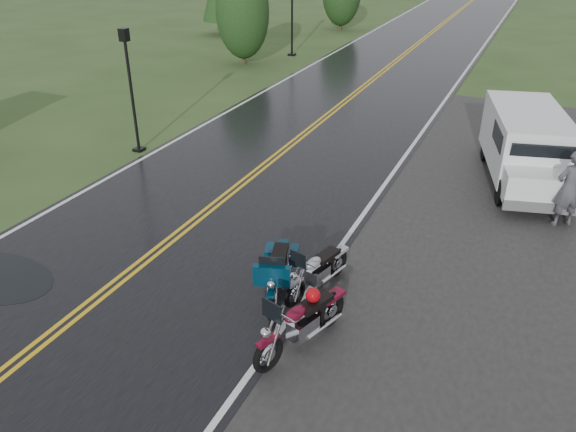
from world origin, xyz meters
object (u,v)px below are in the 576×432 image
object	(u,v)px
motorcycle_red	(268,342)
person_at_van	(569,190)
motorcycle_silver	(295,284)
lamp_post_far_left	(292,12)
motorcycle_teal	(272,292)
lamp_post_near_left	(132,92)
van_white	(506,170)

from	to	relation	value
motorcycle_red	person_at_van	distance (m)	8.86
person_at_van	motorcycle_silver	bearing A→B (deg)	19.25
person_at_van	lamp_post_far_left	distance (m)	21.05
motorcycle_teal	lamp_post_near_left	size ratio (longest dim) A/B	0.55
motorcycle_teal	lamp_post_far_left	xyz separation A→B (m)	(-9.27, 21.82, 1.69)
motorcycle_teal	motorcycle_silver	distance (m)	0.57
motorcycle_silver	motorcycle_teal	bearing A→B (deg)	-102.47
lamp_post_far_left	motorcycle_teal	bearing A→B (deg)	-66.97
motorcycle_red	lamp_post_near_left	xyz separation A→B (m)	(-8.47, 7.52, 1.31)
motorcycle_silver	van_white	xyz separation A→B (m)	(3.20, 6.44, 0.44)
van_white	person_at_van	distance (m)	1.61
motorcycle_red	van_white	world-z (taller)	van_white
motorcycle_red	motorcycle_silver	bearing A→B (deg)	118.18
motorcycle_red	motorcycle_silver	size ratio (longest dim) A/B	1.13
motorcycle_silver	motorcycle_red	bearing A→B (deg)	-65.70
motorcycle_teal	person_at_van	world-z (taller)	person_at_van
motorcycle_teal	lamp_post_near_left	world-z (taller)	lamp_post_near_left
lamp_post_near_left	motorcycle_red	bearing A→B (deg)	-41.60
van_white	person_at_van	bearing A→B (deg)	-34.39
person_at_van	motorcycle_red	bearing A→B (deg)	28.15
person_at_van	motorcycle_teal	bearing A→B (deg)	20.05
motorcycle_silver	lamp_post_far_left	size ratio (longest dim) A/B	0.43
person_at_van	lamp_post_near_left	distance (m)	12.91
motorcycle_silver	lamp_post_near_left	world-z (taller)	lamp_post_near_left
motorcycle_red	motorcycle_teal	size ratio (longest dim) A/B	1.03
motorcycle_red	van_white	size ratio (longest dim) A/B	0.43
motorcycle_teal	person_at_van	size ratio (longest dim) A/B	1.11
lamp_post_near_left	van_white	bearing A→B (deg)	3.68
van_white	lamp_post_far_left	size ratio (longest dim) A/B	1.13
motorcycle_red	motorcycle_teal	xyz separation A→B (m)	(-0.56, 1.31, -0.02)
lamp_post_far_left	person_at_van	bearing A→B (deg)	-47.32
lamp_post_near_left	lamp_post_far_left	world-z (taller)	lamp_post_far_left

